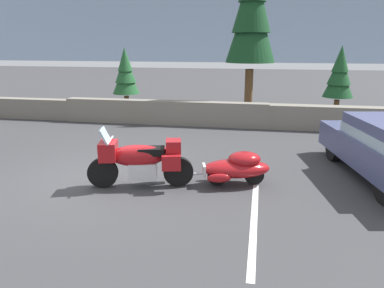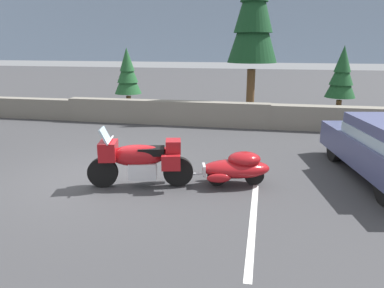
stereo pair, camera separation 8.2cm
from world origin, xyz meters
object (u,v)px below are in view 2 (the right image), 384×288
(touring_motorcycle, at_px, (140,159))
(pine_tree_tall, at_px, (254,8))
(pine_tree_far_right, at_px, (127,73))
(car_shaped_trailer, at_px, (236,167))
(pine_tree_secondary, at_px, (342,74))

(touring_motorcycle, distance_m, pine_tree_tall, 9.41)
(pine_tree_tall, bearing_deg, touring_motorcycle, -103.37)
(pine_tree_tall, distance_m, pine_tree_far_right, 5.90)
(car_shaped_trailer, bearing_deg, touring_motorcycle, -166.48)
(touring_motorcycle, height_order, car_shaped_trailer, touring_motorcycle)
(pine_tree_far_right, bearing_deg, pine_tree_secondary, 2.05)
(touring_motorcycle, xyz_separation_m, pine_tree_secondary, (5.53, 8.30, 1.26))
(touring_motorcycle, xyz_separation_m, car_shaped_trailer, (2.06, 0.50, -0.21))
(car_shaped_trailer, relative_size, pine_tree_far_right, 0.76)
(pine_tree_secondary, bearing_deg, touring_motorcycle, -123.68)
(pine_tree_secondary, bearing_deg, pine_tree_tall, 178.81)
(touring_motorcycle, bearing_deg, pine_tree_secondary, 56.32)
(touring_motorcycle, relative_size, pine_tree_far_right, 0.78)
(pine_tree_tall, xyz_separation_m, pine_tree_far_right, (-5.28, -0.39, -2.61))
(car_shaped_trailer, relative_size, pine_tree_secondary, 0.74)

